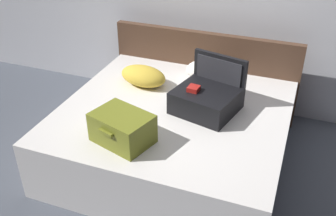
# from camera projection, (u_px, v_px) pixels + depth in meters

# --- Properties ---
(ground_plane) EXTENTS (12.00, 12.00, 0.00)m
(ground_plane) POSITION_uv_depth(u_px,v_px,m) (158.00, 185.00, 3.45)
(ground_plane) COLOR #4C515B
(bed) EXTENTS (1.99, 1.87, 0.55)m
(bed) POSITION_uv_depth(u_px,v_px,m) (173.00, 135.00, 3.63)
(bed) COLOR silver
(bed) RESTS_ON ground
(headboard) EXTENTS (2.03, 0.08, 0.93)m
(headboard) POSITION_uv_depth(u_px,v_px,m) (204.00, 73.00, 4.31)
(headboard) COLOR #4C3323
(headboard) RESTS_ON ground
(hard_case_large) EXTENTS (0.61, 0.59, 0.45)m
(hard_case_large) POSITION_uv_depth(u_px,v_px,m) (207.00, 97.00, 3.43)
(hard_case_large) COLOR black
(hard_case_large) RESTS_ON bed
(hard_case_medium) EXTENTS (0.52, 0.44, 0.24)m
(hard_case_medium) POSITION_uv_depth(u_px,v_px,m) (122.00, 128.00, 3.03)
(hard_case_medium) COLOR olive
(hard_case_medium) RESTS_ON bed
(pillow_near_headboard) EXTENTS (0.47, 0.38, 0.20)m
(pillow_near_headboard) POSITION_uv_depth(u_px,v_px,m) (207.00, 70.00, 3.95)
(pillow_near_headboard) COLOR white
(pillow_near_headboard) RESTS_ON bed
(pillow_center_head) EXTENTS (0.52, 0.36, 0.19)m
(pillow_center_head) POSITION_uv_depth(u_px,v_px,m) (143.00, 76.00, 3.85)
(pillow_center_head) COLOR gold
(pillow_center_head) RESTS_ON bed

